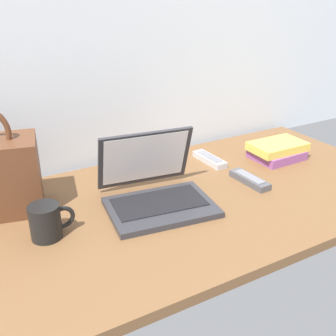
{
  "coord_description": "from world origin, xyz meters",
  "views": [
    {
      "loc": [
        -0.58,
        -0.95,
        0.65
      ],
      "look_at": [
        -0.04,
        0.0,
        0.15
      ],
      "focal_mm": 43.57,
      "sensor_mm": 36.0,
      "label": 1
    }
  ],
  "objects_px": {
    "coffee_mug": "(47,221)",
    "remote_control_near": "(250,180)",
    "remote_control_far": "(210,159)",
    "book_stack": "(277,150)",
    "laptop": "(155,190)"
  },
  "relations": [
    {
      "from": "remote_control_near",
      "to": "remote_control_far",
      "type": "distance_m",
      "value": 0.21
    },
    {
      "from": "remote_control_far",
      "to": "book_stack",
      "type": "distance_m",
      "value": 0.27
    },
    {
      "from": "laptop",
      "to": "book_stack",
      "type": "height_order",
      "value": "laptop"
    },
    {
      "from": "coffee_mug",
      "to": "remote_control_near",
      "type": "xyz_separation_m",
      "value": [
        0.68,
        -0.01,
        -0.04
      ]
    },
    {
      "from": "remote_control_near",
      "to": "coffee_mug",
      "type": "bearing_deg",
      "value": 179.21
    },
    {
      "from": "coffee_mug",
      "to": "remote_control_near",
      "type": "relative_size",
      "value": 0.75
    },
    {
      "from": "laptop",
      "to": "remote_control_far",
      "type": "bearing_deg",
      "value": 28.41
    },
    {
      "from": "laptop",
      "to": "coffee_mug",
      "type": "xyz_separation_m",
      "value": [
        -0.34,
        -0.03,
        0.0
      ]
    },
    {
      "from": "remote_control_far",
      "to": "book_stack",
      "type": "bearing_deg",
      "value": -21.52
    },
    {
      "from": "remote_control_near",
      "to": "remote_control_far",
      "type": "bearing_deg",
      "value": 94.5
    },
    {
      "from": "coffee_mug",
      "to": "remote_control_far",
      "type": "bearing_deg",
      "value": 17.09
    },
    {
      "from": "remote_control_far",
      "to": "remote_control_near",
      "type": "bearing_deg",
      "value": -85.5
    },
    {
      "from": "laptop",
      "to": "book_stack",
      "type": "relative_size",
      "value": 1.62
    },
    {
      "from": "coffee_mug",
      "to": "book_stack",
      "type": "height_order",
      "value": "coffee_mug"
    },
    {
      "from": "coffee_mug",
      "to": "book_stack",
      "type": "distance_m",
      "value": 0.91
    }
  ]
}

